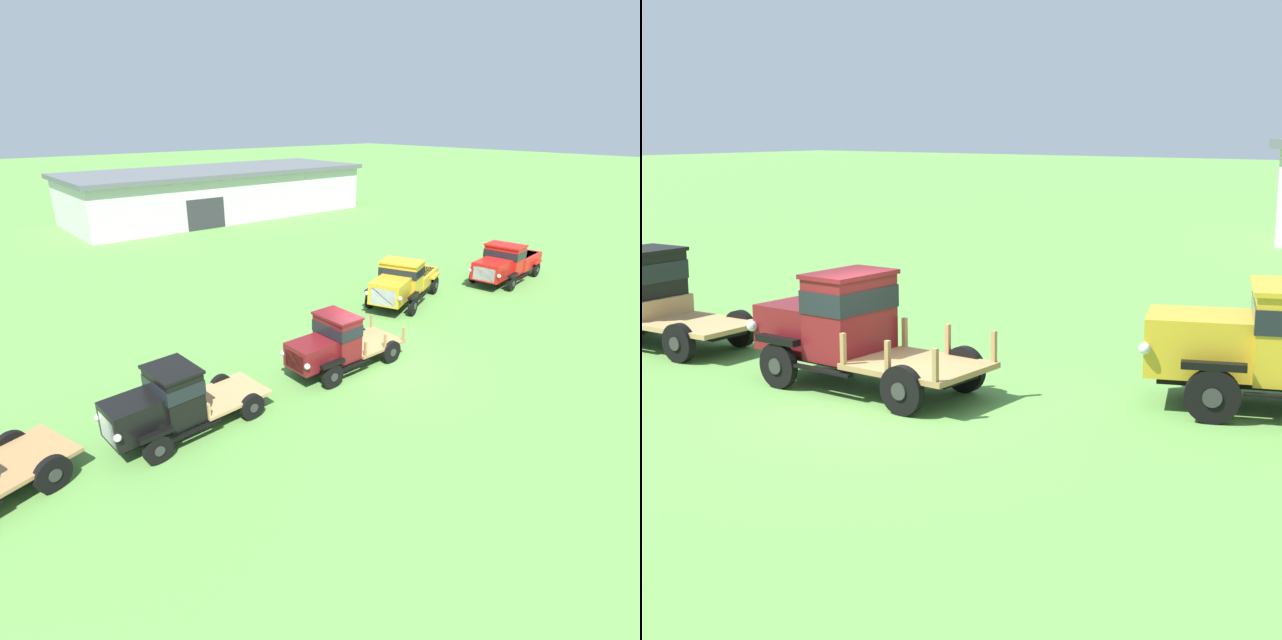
% 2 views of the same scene
% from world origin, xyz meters
% --- Properties ---
extents(ground_plane, '(240.00, 240.00, 0.00)m').
position_xyz_m(ground_plane, '(0.00, 0.00, 0.00)').
color(ground_plane, '#5B9342').
extents(vintage_truck_midrow_center, '(4.64, 1.97, 2.09)m').
position_xyz_m(vintage_truck_midrow_center, '(-1.39, 0.72, 1.07)').
color(vintage_truck_midrow_center, black).
rests_on(vintage_truck_midrow_center, ground).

